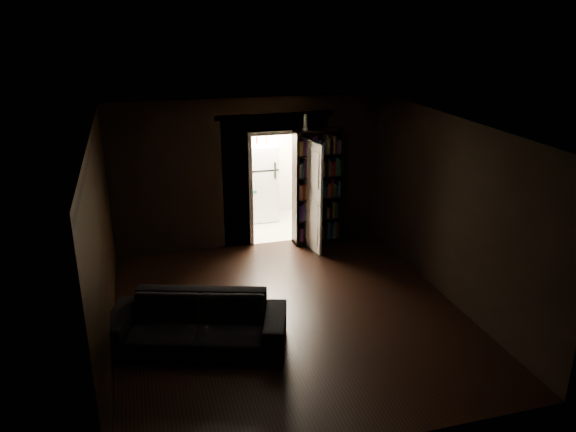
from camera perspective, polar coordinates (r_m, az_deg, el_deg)
name	(u,v)px	position (r m, az deg, el deg)	size (l,w,h in m)	color
ground	(290,315)	(8.42, 0.21, -9.98)	(5.50, 5.50, 0.00)	black
room_walls	(271,185)	(8.69, -1.76, 3.14)	(5.02, 5.61, 2.84)	black
kitchen_alcove	(262,167)	(11.55, -2.63, 5.03)	(2.20, 1.80, 2.60)	beige
sofa	(197,316)	(7.59, -9.23, -9.97)	(2.33, 1.01, 0.90)	black
bookshelf	(317,187)	(10.56, 2.99, 2.93)	(0.90, 0.32, 2.20)	black
refrigerator	(258,182)	(11.87, -3.08, 3.51)	(0.74, 0.68, 1.65)	white
door	(310,196)	(10.30, 2.30, 2.06)	(0.85, 0.05, 2.05)	white
figurine	(305,122)	(10.18, 1.77, 9.52)	(0.10, 0.10, 0.29)	silver
bottles	(257,139)	(11.51, -3.20, 7.81)	(0.57, 0.07, 0.23)	black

